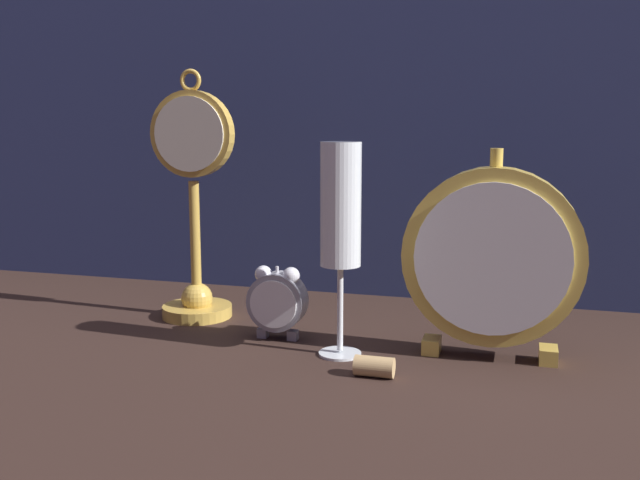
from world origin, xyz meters
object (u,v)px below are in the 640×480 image
alarm_clock_twin_bell (277,299)px  pocket_watch_on_stand (194,214)px  wine_cork (374,366)px  champagne_flute (341,217)px  mantel_clock_silver (492,258)px

alarm_clock_twin_bell → pocket_watch_on_stand: bearing=155.0°
alarm_clock_twin_bell → wine_cork: (0.14, -0.10, -0.04)m
pocket_watch_on_stand → champagne_flute: pocket_watch_on_stand is taller
pocket_watch_on_stand → alarm_clock_twin_bell: 0.18m
pocket_watch_on_stand → mantel_clock_silver: 0.40m
mantel_clock_silver → alarm_clock_twin_bell: bearing=179.5°
champagne_flute → pocket_watch_on_stand: bearing=155.8°
wine_cork → mantel_clock_silver: bearing=39.7°
mantel_clock_silver → wine_cork: mantel_clock_silver is taller
pocket_watch_on_stand → mantel_clock_silver: (0.40, -0.07, -0.03)m
alarm_clock_twin_bell → champagne_flute: 0.15m
wine_cork → alarm_clock_twin_bell: bearing=145.8°
alarm_clock_twin_bell → wine_cork: 0.18m
champagne_flute → alarm_clock_twin_bell: bearing=157.0°
mantel_clock_silver → wine_cork: 0.18m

